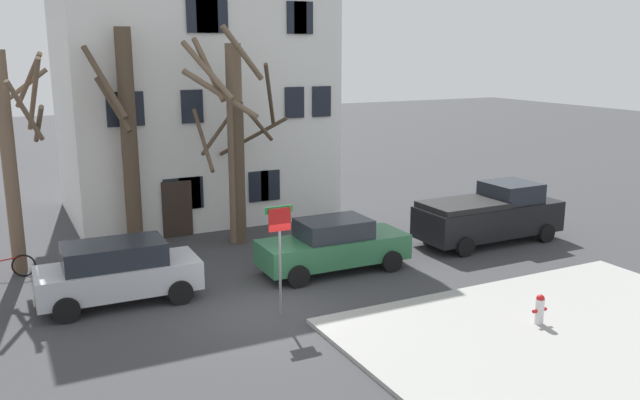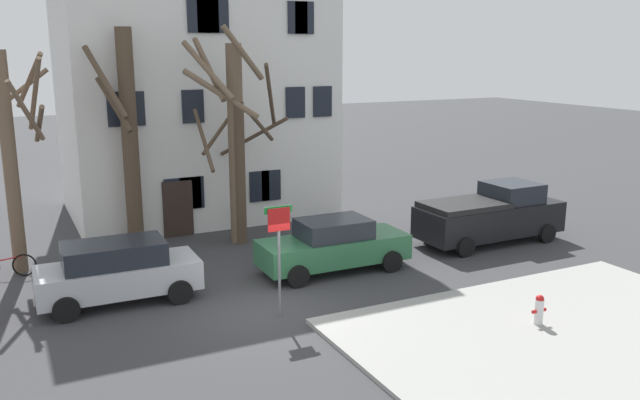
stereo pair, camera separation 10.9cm
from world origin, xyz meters
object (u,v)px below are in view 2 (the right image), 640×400
at_px(fire_hydrant, 539,309).
at_px(bicycle_leaning, 6,266).
at_px(tree_bare_mid, 128,135).
at_px(street_sign_pole, 279,240).
at_px(car_green_sedan, 333,245).
at_px(building_main, 192,75).
at_px(tree_bare_end, 240,162).
at_px(tree_bare_near, 13,153).
at_px(tree_bare_far, 234,135).
at_px(pickup_truck_black, 491,215).
at_px(car_silver_wagon, 118,271).

relative_size(fire_hydrant, bicycle_leaning, 0.45).
relative_size(tree_bare_mid, street_sign_pole, 2.56).
bearing_deg(tree_bare_mid, car_green_sedan, -47.41).
bearing_deg(building_main, fire_hydrant, -75.66).
bearing_deg(tree_bare_end, car_green_sedan, -70.60).
bearing_deg(tree_bare_mid, building_main, 51.31).
distance_m(tree_bare_mid, street_sign_pole, 8.60).
relative_size(building_main, tree_bare_near, 1.67).
height_order(tree_bare_near, tree_bare_far, tree_bare_far).
xyz_separation_m(tree_bare_far, bicycle_leaning, (-7.56, -0.44, -3.55)).
xyz_separation_m(tree_bare_end, pickup_truck_black, (8.05, -3.94, -1.93)).
bearing_deg(bicycle_leaning, tree_bare_far, 3.34).
relative_size(building_main, tree_bare_end, 1.78).
bearing_deg(street_sign_pole, fire_hydrant, -33.37).
bearing_deg(bicycle_leaning, car_silver_wagon, -52.56).
distance_m(car_silver_wagon, bicycle_leaning, 4.55).
distance_m(tree_bare_mid, car_green_sedan, 8.12).
xyz_separation_m(building_main, bicycle_leaning, (-7.70, -6.02, -5.42)).
height_order(tree_bare_far, car_green_sedan, tree_bare_far).
height_order(building_main, car_green_sedan, building_main).
relative_size(tree_bare_far, car_silver_wagon, 1.76).
bearing_deg(pickup_truck_black, tree_bare_near, 165.16).
bearing_deg(bicycle_leaning, street_sign_pole, -45.58).
bearing_deg(car_green_sedan, street_sign_pole, -138.48).
xyz_separation_m(tree_bare_near, car_green_sedan, (8.72, -4.37, -2.92)).
bearing_deg(tree_bare_far, tree_bare_near, 179.68).
distance_m(tree_bare_end, bicycle_leaning, 8.19).
bearing_deg(pickup_truck_black, fire_hydrant, -121.48).
bearing_deg(building_main, car_green_sedan, -81.05).
bearing_deg(building_main, pickup_truck_black, -49.77).
xyz_separation_m(tree_bare_end, car_silver_wagon, (-5.02, -3.96, -2.05)).
height_order(tree_bare_mid, bicycle_leaning, tree_bare_mid).
xyz_separation_m(street_sign_pole, bicycle_leaning, (-6.35, 6.48, -1.69)).
distance_m(tree_bare_far, car_green_sedan, 5.58).
height_order(tree_bare_mid, fire_hydrant, tree_bare_mid).
distance_m(tree_bare_mid, tree_bare_end, 3.92).
bearing_deg(car_silver_wagon, tree_bare_end, 38.30).
xyz_separation_m(tree_bare_near, tree_bare_end, (7.22, -0.11, -0.81)).
height_order(tree_bare_near, tree_bare_end, tree_bare_near).
bearing_deg(street_sign_pole, tree_bare_mid, 104.89).
xyz_separation_m(pickup_truck_black, fire_hydrant, (-3.99, -6.52, -0.50)).
distance_m(building_main, tree_bare_far, 5.88).
relative_size(tree_bare_far, fire_hydrant, 9.91).
bearing_deg(tree_bare_end, bicycle_leaning, -177.23).
distance_m(building_main, car_silver_wagon, 11.86).
xyz_separation_m(tree_bare_near, car_silver_wagon, (2.20, -4.07, -2.86)).
height_order(tree_bare_near, bicycle_leaning, tree_bare_near).
relative_size(tree_bare_mid, bicycle_leaning, 4.40).
bearing_deg(fire_hydrant, building_main, 104.34).
height_order(tree_bare_end, car_silver_wagon, tree_bare_end).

